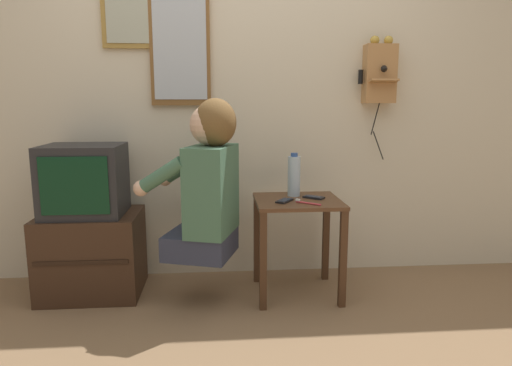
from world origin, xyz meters
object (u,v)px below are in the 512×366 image
at_px(person, 208,181).
at_px(framed_picture, 136,13).
at_px(water_bottle, 294,176).
at_px(wall_mirror, 180,45).
at_px(toothbrush, 306,203).
at_px(cell_phone_spare, 314,197).
at_px(cell_phone_held, 285,201).
at_px(wall_phone_antique, 380,73).
at_px(television, 84,180).

bearing_deg(person, framed_picture, 59.11).
height_order(person, water_bottle, person).
relative_size(person, framed_picture, 2.08).
distance_m(person, wall_mirror, 0.94).
distance_m(person, toothbrush, 0.58).
height_order(wall_mirror, cell_phone_spare, wall_mirror).
height_order(person, wall_mirror, wall_mirror).
xyz_separation_m(cell_phone_spare, toothbrush, (-0.07, -0.14, 0.00)).
distance_m(cell_phone_held, toothbrush, 0.13).
height_order(person, toothbrush, person).
bearing_deg(wall_phone_antique, person, -158.59).
bearing_deg(television, cell_phone_held, -7.68).
distance_m(cell_phone_held, water_bottle, 0.22).
xyz_separation_m(television, wall_mirror, (0.56, 0.28, 0.81)).
bearing_deg(person, cell_phone_held, -67.15).
relative_size(person, toothbrush, 6.79).
height_order(wall_phone_antique, cell_phone_held, wall_phone_antique).
xyz_separation_m(cell_phone_spare, water_bottle, (-0.11, 0.08, 0.12)).
xyz_separation_m(cell_phone_held, toothbrush, (0.12, -0.06, 0.00)).
bearing_deg(person, wall_mirror, 36.75).
relative_size(television, cell_phone_held, 3.34).
bearing_deg(framed_picture, wall_mirror, -0.68).
relative_size(television, toothbrush, 3.43).
bearing_deg(cell_phone_held, framed_picture, -171.89).
distance_m(wall_mirror, cell_phone_spare, 1.28).
bearing_deg(toothbrush, framed_picture, 101.81).
bearing_deg(water_bottle, cell_phone_spare, -36.92).
bearing_deg(person, wall_phone_antique, -51.33).
distance_m(cell_phone_held, cell_phone_spare, 0.21).
relative_size(television, wall_phone_antique, 0.57).
xyz_separation_m(wall_phone_antique, cell_phone_spare, (-0.48, -0.31, -0.76)).
bearing_deg(television, framed_picture, 43.00).
relative_size(wall_mirror, cell_phone_held, 5.53).
bearing_deg(cell_phone_spare, cell_phone_held, 151.58).
xyz_separation_m(person, toothbrush, (0.56, -0.02, -0.13)).
distance_m(person, cell_phone_spare, 0.66).
relative_size(person, cell_phone_spare, 6.69).
height_order(wall_mirror, toothbrush, wall_mirror).
bearing_deg(water_bottle, wall_phone_antique, 21.32).
xyz_separation_m(person, cell_phone_held, (0.44, 0.04, -0.13)).
distance_m(television, cell_phone_held, 1.19).
xyz_separation_m(wall_mirror, cell_phone_spare, (0.81, -0.35, -0.92)).
relative_size(television, cell_phone_spare, 3.38).
height_order(cell_phone_held, cell_phone_spare, same).
distance_m(television, wall_phone_antique, 1.98).
bearing_deg(wall_phone_antique, toothbrush, -140.65).
bearing_deg(wall_phone_antique, cell_phone_held, -149.64).
bearing_deg(toothbrush, cell_phone_held, 100.57).
bearing_deg(toothbrush, water_bottle, 47.50).
relative_size(framed_picture, water_bottle, 1.61).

